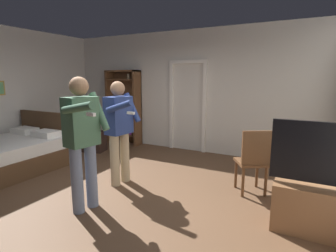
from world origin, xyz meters
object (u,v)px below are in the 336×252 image
(bookshelf, at_px, (124,105))
(suitcase_dark, at_px, (94,141))
(bed, at_px, (9,154))
(wooden_chair, at_px, (253,159))
(person_striped_shirt, at_px, (119,126))
(laptop, at_px, (291,147))
(tv_flatscreen, at_px, (324,203))
(side_table, at_px, (293,165))
(person_blue_shirt, at_px, (82,135))
(bottle_on_table, at_px, (306,145))

(bookshelf, relative_size, suitcase_dark, 3.64)
(bed, height_order, bookshelf, bookshelf)
(wooden_chair, relative_size, person_striped_shirt, 0.59)
(person_striped_shirt, bearing_deg, bookshelf, 125.57)
(bookshelf, distance_m, laptop, 4.40)
(tv_flatscreen, xyz_separation_m, laptop, (-0.41, 0.90, 0.37))
(side_table, xyz_separation_m, person_striped_shirt, (-2.52, -0.80, 0.49))
(bed, height_order, person_blue_shirt, person_blue_shirt)
(person_striped_shirt, bearing_deg, bed, -167.99)
(bookshelf, relative_size, tv_flatscreen, 1.50)
(bottle_on_table, bearing_deg, suitcase_dark, 172.94)
(laptop, xyz_separation_m, suitcase_dark, (-4.29, 0.52, -0.51))
(bottle_on_table, distance_m, person_striped_shirt, 2.76)
(person_striped_shirt, bearing_deg, laptop, 16.87)
(bed, distance_m, bottle_on_table, 5.09)
(bed, distance_m, person_blue_shirt, 2.55)
(tv_flatscreen, bearing_deg, suitcase_dark, 163.26)
(bookshelf, distance_m, tv_flatscreen, 5.17)
(bed, relative_size, bookshelf, 1.00)
(bed, xyz_separation_m, person_blue_shirt, (2.41, -0.46, 0.70))
(person_blue_shirt, bearing_deg, tv_flatscreen, 16.15)
(laptop, bearing_deg, bed, -165.42)
(bottle_on_table, bearing_deg, person_blue_shirt, -146.59)
(side_table, height_order, person_striped_shirt, person_striped_shirt)
(side_table, relative_size, person_striped_shirt, 0.42)
(bed, height_order, tv_flatscreen, tv_flatscreen)
(tv_flatscreen, height_order, person_striped_shirt, person_striped_shirt)
(bottle_on_table, relative_size, suitcase_dark, 0.50)
(bed, distance_m, wooden_chair, 4.40)
(laptop, height_order, suitcase_dark, laptop)
(side_table, xyz_separation_m, suitcase_dark, (-4.33, 0.47, -0.24))
(side_table, height_order, suitcase_dark, side_table)
(side_table, relative_size, bottle_on_table, 2.65)
(person_striped_shirt, bearing_deg, suitcase_dark, 144.79)
(suitcase_dark, bearing_deg, side_table, -19.20)
(side_table, relative_size, suitcase_dark, 1.33)
(bookshelf, xyz_separation_m, person_striped_shirt, (1.63, -2.27, -0.07))
(bed, xyz_separation_m, side_table, (4.78, 1.28, 0.17))
(bed, relative_size, side_table, 2.74)
(tv_flatscreen, bearing_deg, person_striped_shirt, 177.17)
(suitcase_dark, bearing_deg, wooden_chair, -23.15)
(bookshelf, height_order, bottle_on_table, bookshelf)
(wooden_chair, height_order, person_blue_shirt, person_blue_shirt)
(tv_flatscreen, distance_m, wooden_chair, 1.17)
(bookshelf, height_order, suitcase_dark, bookshelf)
(side_table, bearing_deg, bed, -165.04)
(tv_flatscreen, xyz_separation_m, person_striped_shirt, (-2.90, 0.14, 0.58))
(bed, bearing_deg, side_table, 14.96)
(bed, bearing_deg, laptop, 14.58)
(bottle_on_table, xyz_separation_m, wooden_chair, (-0.67, -0.13, -0.27))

